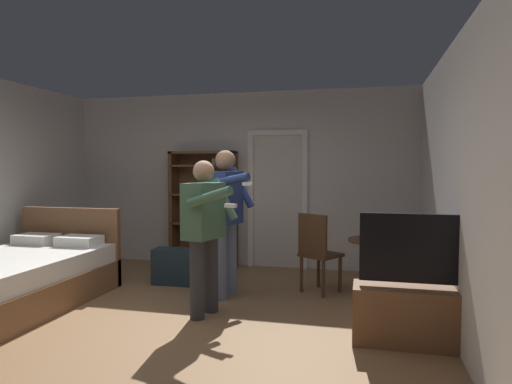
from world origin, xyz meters
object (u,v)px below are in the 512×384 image
(laptop, at_px, (375,235))
(person_blue_shirt, at_px, (205,226))
(side_table, at_px, (377,258))
(person_striped_shirt, at_px, (226,212))
(bed, at_px, (19,277))
(wooden_chair, at_px, (317,250))
(suitcase_small, at_px, (204,267))
(bookshelf, at_px, (204,204))
(bottle_on_table, at_px, (390,231))
(tv_flatscreen, at_px, (420,307))
(suitcase_dark, at_px, (175,266))

(laptop, xyz_separation_m, person_blue_shirt, (-1.74, -1.06, 0.19))
(side_table, height_order, person_striped_shirt, person_striped_shirt)
(bed, relative_size, wooden_chair, 2.11)
(person_blue_shirt, relative_size, suitcase_small, 3.23)
(wooden_chair, height_order, person_blue_shirt, person_blue_shirt)
(bed, xyz_separation_m, wooden_chair, (3.26, 1.22, 0.24))
(bookshelf, bearing_deg, side_table, -23.91)
(bed, xyz_separation_m, bottle_on_table, (4.11, 1.14, 0.52))
(bookshelf, height_order, tv_flatscreen, bookshelf)
(bed, bearing_deg, bottle_on_table, 15.54)
(tv_flatscreen, xyz_separation_m, suitcase_small, (-2.55, 1.49, -0.10))
(tv_flatscreen, xyz_separation_m, laptop, (-0.36, 1.36, 0.42))
(suitcase_small, bearing_deg, bottle_on_table, 12.08)
(bookshelf, height_order, laptop, bookshelf)
(laptop, bearing_deg, wooden_chair, 176.29)
(bookshelf, distance_m, suitcase_dark, 1.38)
(bed, xyz_separation_m, suitcase_dark, (1.37, 1.23, -0.07))
(bottle_on_table, relative_size, person_blue_shirt, 0.18)
(side_table, bearing_deg, tv_flatscreen, -76.94)
(wooden_chair, bearing_deg, laptop, -3.71)
(person_blue_shirt, distance_m, suitcase_dark, 1.55)
(bottle_on_table, bearing_deg, tv_flatscreen, -82.03)
(wooden_chair, bearing_deg, tv_flatscreen, -53.47)
(laptop, xyz_separation_m, person_striped_shirt, (-1.72, -0.37, 0.27))
(bookshelf, relative_size, person_striped_shirt, 1.03)
(bookshelf, xyz_separation_m, suitcase_small, (0.40, -1.07, -0.75))
(bottle_on_table, height_order, suitcase_dark, bottle_on_table)
(laptop, bearing_deg, suitcase_small, 176.52)
(bookshelf, relative_size, side_table, 2.58)
(laptop, xyz_separation_m, suitcase_small, (-2.19, 0.13, -0.52))
(bookshelf, xyz_separation_m, laptop, (2.59, -1.20, -0.23))
(bed, relative_size, suitcase_small, 4.15)
(laptop, height_order, wooden_chair, wooden_chair)
(bed, relative_size, tv_flatscreen, 1.81)
(bookshelf, relative_size, suitcase_small, 3.59)
(tv_flatscreen, xyz_separation_m, suitcase_dark, (-2.92, 1.40, -0.10))
(laptop, distance_m, person_blue_shirt, 2.05)
(side_table, relative_size, person_blue_shirt, 0.43)
(wooden_chair, height_order, suitcase_small, wooden_chair)
(person_striped_shirt, relative_size, suitcase_small, 3.49)
(suitcase_dark, bearing_deg, laptop, -2.72)
(wooden_chair, bearing_deg, side_table, -0.09)
(side_table, distance_m, person_striped_shirt, 1.88)
(bed, height_order, bottle_on_table, bed)
(tv_flatscreen, distance_m, person_blue_shirt, 2.20)
(laptop, height_order, person_striped_shirt, person_striped_shirt)
(wooden_chair, bearing_deg, person_blue_shirt, -133.75)
(bottle_on_table, xyz_separation_m, suitcase_dark, (-2.74, 0.08, -0.58))
(tv_flatscreen, height_order, wooden_chair, tv_flatscreen)
(laptop, distance_m, person_striped_shirt, 1.78)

